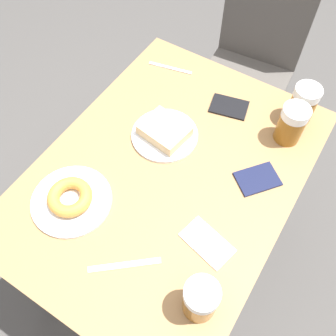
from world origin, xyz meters
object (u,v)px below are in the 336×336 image
(chair, at_px, (252,59))
(passport_near_edge, at_px, (229,107))
(fork, at_px, (170,68))
(plate_with_cake, at_px, (165,132))
(beer_mug_left, at_px, (303,104))
(plate_with_donut, at_px, (71,199))
(napkin_folded, at_px, (207,243))
(knife, at_px, (125,265))
(passport_far_edge, at_px, (257,179))
(beer_mug_right, at_px, (200,299))
(beer_mug_center, at_px, (291,124))

(chair, distance_m, passport_near_edge, 0.62)
(chair, height_order, fork, chair)
(plate_with_cake, xyz_separation_m, fork, (-0.15, 0.28, -0.02))
(beer_mug_left, xyz_separation_m, passport_near_edge, (-0.22, -0.08, -0.06))
(plate_with_cake, relative_size, plate_with_donut, 0.92)
(napkin_folded, bearing_deg, knife, -132.17)
(beer_mug_left, bearing_deg, plate_with_cake, -137.82)
(napkin_folded, height_order, passport_far_edge, passport_far_edge)
(chair, xyz_separation_m, knife, (0.14, -1.20, 0.26))
(fork, relative_size, passport_near_edge, 1.16)
(plate_with_donut, height_order, passport_far_edge, plate_with_donut)
(plate_with_cake, xyz_separation_m, beer_mug_left, (0.34, 0.31, 0.05))
(passport_far_edge, bearing_deg, fork, 150.85)
(fork, height_order, knife, same)
(beer_mug_right, bearing_deg, passport_far_edge, 94.38)
(napkin_folded, height_order, passport_near_edge, passport_near_edge)
(plate_with_cake, height_order, beer_mug_right, beer_mug_right)
(napkin_folded, relative_size, fork, 0.96)
(beer_mug_center, relative_size, napkin_folded, 0.85)
(plate_with_donut, distance_m, passport_near_edge, 0.61)
(plate_with_donut, bearing_deg, beer_mug_left, 56.19)
(chair, bearing_deg, beer_mug_center, -64.55)
(plate_with_cake, distance_m, beer_mug_left, 0.46)
(chair, distance_m, knife, 1.23)
(beer_mug_center, relative_size, passport_near_edge, 0.95)
(chair, bearing_deg, plate_with_donut, -100.44)
(beer_mug_right, xyz_separation_m, fork, (-0.51, 0.69, -0.07))
(plate_with_cake, xyz_separation_m, beer_mug_center, (0.34, 0.21, 0.05))
(beer_mug_center, height_order, passport_far_edge, beer_mug_center)
(beer_mug_left, relative_size, beer_mug_right, 1.00)
(beer_mug_left, xyz_separation_m, beer_mug_center, (0.00, -0.10, 0.00))
(beer_mug_left, distance_m, passport_near_edge, 0.24)
(chair, distance_m, passport_far_edge, 0.87)
(napkin_folded, bearing_deg, beer_mug_center, 84.91)
(passport_far_edge, bearing_deg, plate_with_cake, -178.20)
(fork, height_order, passport_near_edge, passport_near_edge)
(beer_mug_right, bearing_deg, fork, 126.82)
(beer_mug_right, distance_m, fork, 0.86)
(chair, xyz_separation_m, beer_mug_center, (0.34, -0.57, 0.32))
(beer_mug_center, distance_m, passport_near_edge, 0.23)
(plate_with_donut, distance_m, beer_mug_right, 0.47)
(napkin_folded, distance_m, passport_far_edge, 0.26)
(plate_with_cake, height_order, beer_mug_left, beer_mug_left)
(fork, bearing_deg, passport_far_edge, -29.15)
(beer_mug_center, distance_m, fork, 0.50)
(passport_far_edge, bearing_deg, knife, -113.36)
(beer_mug_left, xyz_separation_m, beer_mug_right, (0.02, -0.71, 0.00))
(napkin_folded, xyz_separation_m, passport_near_edge, (-0.18, 0.47, 0.00))
(beer_mug_left, distance_m, fork, 0.50)
(beer_mug_right, height_order, passport_near_edge, beer_mug_right)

